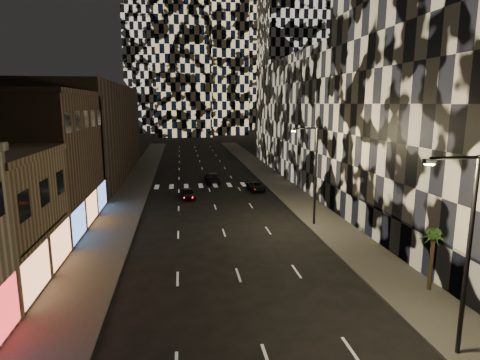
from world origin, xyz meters
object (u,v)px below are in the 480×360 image
object	(u,v)px
car_dark_midlane	(188,194)
car_dark_oncoming	(212,177)
streetlight_far	(313,169)
palm_tree	(433,240)
car_dark_rightlane	(256,187)
streetlight_near	(464,243)

from	to	relation	value
car_dark_midlane	car_dark_oncoming	distance (m)	10.39
streetlight_far	palm_tree	world-z (taller)	streetlight_far
car_dark_rightlane	palm_tree	xyz separation A→B (m)	(5.12, -29.59, 2.73)
streetlight_near	car_dark_midlane	world-z (taller)	streetlight_near
streetlight_near	car_dark_rightlane	distance (m)	35.96
streetlight_near	car_dark_midlane	bearing A→B (deg)	109.06
streetlight_far	car_dark_rightlane	distance (m)	16.45
streetlight_near	car_dark_oncoming	xyz separation A→B (m)	(-7.55, 42.19, -4.64)
car_dark_midlane	car_dark_rightlane	world-z (taller)	car_dark_midlane
car_dark_oncoming	car_dark_rightlane	xyz separation A→B (m)	(5.18, -6.63, -0.16)
car_dark_midlane	car_dark_oncoming	size ratio (longest dim) A/B	0.74
car_dark_rightlane	palm_tree	bearing A→B (deg)	-83.92
streetlight_near	streetlight_far	size ratio (longest dim) A/B	1.00
streetlight_far	car_dark_midlane	xyz separation A→B (m)	(-11.22, 12.47, -4.73)
palm_tree	streetlight_far	bearing A→B (deg)	101.09
streetlight_near	palm_tree	bearing A→B (deg)	65.25
streetlight_far	palm_tree	distance (m)	14.45
streetlight_near	car_dark_oncoming	distance (m)	43.11
streetlight_far	palm_tree	bearing A→B (deg)	-78.91
palm_tree	car_dark_midlane	bearing A→B (deg)	117.80
car_dark_oncoming	car_dark_rightlane	distance (m)	8.42
car_dark_rightlane	palm_tree	distance (m)	30.16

